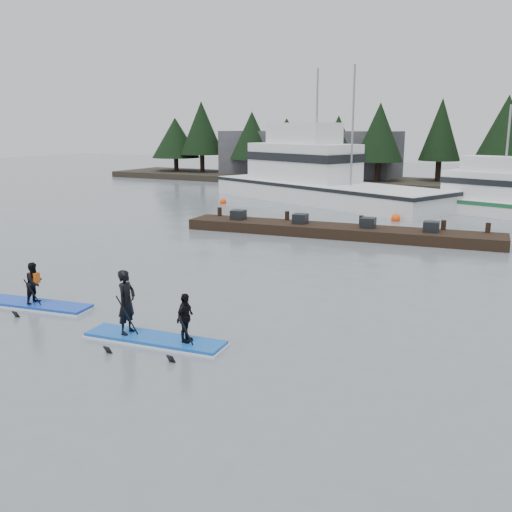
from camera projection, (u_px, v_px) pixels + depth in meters
The scene contains 11 objects.
ground at pixel (146, 344), 14.48m from camera, with size 160.00×160.00×0.00m, color slate.
far_shore at pixel (445, 186), 50.63m from camera, with size 70.00×8.00×0.60m, color #2D281E.
treeline at pixel (445, 189), 50.69m from camera, with size 60.00×4.00×8.00m, color black, non-canonical shape.
waterfront_building at pixel (309, 156), 58.25m from camera, with size 18.00×6.00×5.00m, color #4C4C51.
fishing_boat_large at pixel (319, 190), 42.32m from camera, with size 19.76×12.31×10.66m.
fishing_boat_medium at pixel (506, 207), 35.56m from camera, with size 12.52×6.63×7.50m.
floating_dock at pixel (338, 231), 28.75m from camera, with size 15.91×2.12×0.53m, color black.
buoy_a at pixel (223, 203), 41.14m from camera, with size 0.48×0.48×0.48m, color #FF4A0C.
buoy_b at pixel (396, 221), 33.49m from camera, with size 0.54×0.54×0.54m, color #FF4A0C.
paddleboard_solo at pixel (35, 294), 17.41m from camera, with size 3.66×1.42×1.84m.
paddleboard_duo at pixel (152, 320), 14.55m from camera, with size 3.83×1.41×2.27m.
Camera 1 is at (8.85, -10.74, 5.39)m, focal length 40.00 mm.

